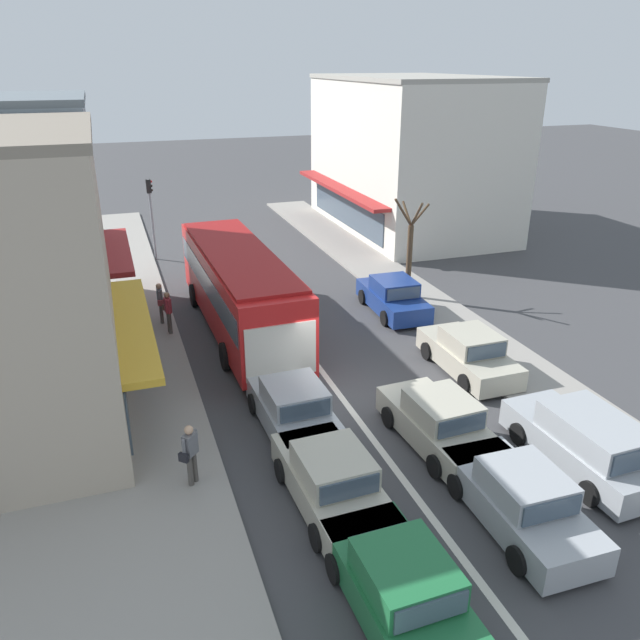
{
  "coord_description": "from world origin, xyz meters",
  "views": [
    {
      "loc": [
        -6.19,
        -15.81,
        9.79
      ],
      "look_at": [
        0.48,
        3.57,
        1.2
      ],
      "focal_mm": 35.0,
      "sensor_mm": 36.0,
      "label": 1
    }
  ],
  "objects_px": {
    "sedan_queue_far_back": "(294,409)",
    "sedan_adjacent_lane_lead": "(403,591)",
    "sedan_behind_bus_near": "(520,501)",
    "traffic_light_downstreet": "(151,206)",
    "city_bus": "(239,286)",
    "pedestrian_far_walker": "(168,310)",
    "parked_sedan_kerb_third": "(393,297)",
    "pedestrian_browsing_midblock": "(160,301)",
    "sedan_adjacent_lane_trail": "(440,423)",
    "sedan_behind_bus_mid": "(332,482)",
    "pedestrian_with_handbag_near": "(190,451)",
    "street_tree_right": "(409,253)",
    "parked_wagon_kerb_front": "(585,442)",
    "parked_sedan_kerb_second": "(469,353)"
  },
  "relations": [
    {
      "from": "parked_wagon_kerb_front",
      "to": "pedestrian_with_handbag_near",
      "type": "bearing_deg",
      "value": 165.93
    },
    {
      "from": "parked_wagon_kerb_front",
      "to": "pedestrian_browsing_midblock",
      "type": "distance_m",
      "value": 16.03
    },
    {
      "from": "sedan_behind_bus_mid",
      "to": "sedan_adjacent_lane_lead",
      "type": "distance_m",
      "value": 3.48
    },
    {
      "from": "traffic_light_downstreet",
      "to": "pedestrian_browsing_midblock",
      "type": "bearing_deg",
      "value": -93.82
    },
    {
      "from": "parked_sedan_kerb_second",
      "to": "street_tree_right",
      "type": "height_order",
      "value": "street_tree_right"
    },
    {
      "from": "sedan_adjacent_lane_trail",
      "to": "sedan_adjacent_lane_lead",
      "type": "relative_size",
      "value": 1.01
    },
    {
      "from": "sedan_behind_bus_mid",
      "to": "parked_sedan_kerb_second",
      "type": "relative_size",
      "value": 1.01
    },
    {
      "from": "traffic_light_downstreet",
      "to": "parked_sedan_kerb_second",
      "type": "bearing_deg",
      "value": -62.21
    },
    {
      "from": "city_bus",
      "to": "parked_wagon_kerb_front",
      "type": "height_order",
      "value": "city_bus"
    },
    {
      "from": "city_bus",
      "to": "sedan_behind_bus_mid",
      "type": "xyz_separation_m",
      "value": [
        -0.17,
        -10.79,
        -1.22
      ]
    },
    {
      "from": "parked_sedan_kerb_third",
      "to": "pedestrian_with_handbag_near",
      "type": "height_order",
      "value": "pedestrian_with_handbag_near"
    },
    {
      "from": "pedestrian_with_handbag_near",
      "to": "pedestrian_browsing_midblock",
      "type": "height_order",
      "value": "same"
    },
    {
      "from": "parked_sedan_kerb_second",
      "to": "parked_sedan_kerb_third",
      "type": "distance_m",
      "value": 5.72
    },
    {
      "from": "sedan_queue_far_back",
      "to": "parked_sedan_kerb_third",
      "type": "height_order",
      "value": "same"
    },
    {
      "from": "sedan_queue_far_back",
      "to": "pedestrian_with_handbag_near",
      "type": "distance_m",
      "value": 3.57
    },
    {
      "from": "parked_wagon_kerb_front",
      "to": "parked_sedan_kerb_second",
      "type": "distance_m",
      "value": 5.68
    },
    {
      "from": "sedan_behind_bus_near",
      "to": "pedestrian_far_walker",
      "type": "relative_size",
      "value": 2.6
    },
    {
      "from": "sedan_adjacent_lane_lead",
      "to": "street_tree_right",
      "type": "relative_size",
      "value": 0.94
    },
    {
      "from": "street_tree_right",
      "to": "pedestrian_far_walker",
      "type": "distance_m",
      "value": 10.44
    },
    {
      "from": "sedan_queue_far_back",
      "to": "pedestrian_browsing_midblock",
      "type": "distance_m",
      "value": 9.35
    },
    {
      "from": "sedan_behind_bus_near",
      "to": "pedestrian_browsing_midblock",
      "type": "xyz_separation_m",
      "value": [
        -6.43,
        14.36,
        0.4
      ]
    },
    {
      "from": "sedan_behind_bus_mid",
      "to": "parked_sedan_kerb_third",
      "type": "distance_m",
      "value": 12.56
    },
    {
      "from": "city_bus",
      "to": "street_tree_right",
      "type": "distance_m",
      "value": 7.78
    },
    {
      "from": "parked_sedan_kerb_third",
      "to": "street_tree_right",
      "type": "bearing_deg",
      "value": 43.74
    },
    {
      "from": "city_bus",
      "to": "parked_sedan_kerb_third",
      "type": "xyz_separation_m",
      "value": [
        6.42,
        -0.1,
        -1.22
      ]
    },
    {
      "from": "sedan_queue_far_back",
      "to": "sedan_adjacent_lane_lead",
      "type": "relative_size",
      "value": 1.0
    },
    {
      "from": "pedestrian_browsing_midblock",
      "to": "pedestrian_far_walker",
      "type": "distance_m",
      "value": 1.11
    },
    {
      "from": "parked_sedan_kerb_third",
      "to": "street_tree_right",
      "type": "height_order",
      "value": "street_tree_right"
    },
    {
      "from": "sedan_adjacent_lane_lead",
      "to": "parked_wagon_kerb_front",
      "type": "xyz_separation_m",
      "value": [
        6.5,
        2.77,
        0.08
      ]
    },
    {
      "from": "sedan_adjacent_lane_trail",
      "to": "sedan_adjacent_lane_lead",
      "type": "xyz_separation_m",
      "value": [
        -3.5,
        -4.92,
        0.0
      ]
    },
    {
      "from": "parked_wagon_kerb_front",
      "to": "pedestrian_browsing_midblock",
      "type": "bearing_deg",
      "value": 125.5
    },
    {
      "from": "sedan_adjacent_lane_lead",
      "to": "city_bus",
      "type": "bearing_deg",
      "value": 89.82
    },
    {
      "from": "parked_sedan_kerb_second",
      "to": "street_tree_right",
      "type": "bearing_deg",
      "value": 80.42
    },
    {
      "from": "sedan_queue_far_back",
      "to": "traffic_light_downstreet",
      "type": "height_order",
      "value": "traffic_light_downstreet"
    },
    {
      "from": "city_bus",
      "to": "pedestrian_with_handbag_near",
      "type": "xyz_separation_m",
      "value": [
        -3.19,
        -9.08,
        -0.81
      ]
    },
    {
      "from": "sedan_behind_bus_near",
      "to": "traffic_light_downstreet",
      "type": "relative_size",
      "value": 1.01
    },
    {
      "from": "sedan_adjacent_lane_trail",
      "to": "pedestrian_browsing_midblock",
      "type": "xyz_separation_m",
      "value": [
        -6.31,
        10.91,
        0.4
      ]
    },
    {
      "from": "parked_sedan_kerb_third",
      "to": "traffic_light_downstreet",
      "type": "bearing_deg",
      "value": 128.44
    },
    {
      "from": "city_bus",
      "to": "pedestrian_far_walker",
      "type": "xyz_separation_m",
      "value": [
        -2.67,
        0.46,
        -0.81
      ]
    },
    {
      "from": "sedan_behind_bus_mid",
      "to": "parked_wagon_kerb_front",
      "type": "bearing_deg",
      "value": -6.1
    },
    {
      "from": "parked_wagon_kerb_front",
      "to": "pedestrian_browsing_midblock",
      "type": "height_order",
      "value": "pedestrian_browsing_midblock"
    },
    {
      "from": "sedan_adjacent_lane_lead",
      "to": "street_tree_right",
      "type": "height_order",
      "value": "street_tree_right"
    },
    {
      "from": "sedan_adjacent_lane_lead",
      "to": "parked_sedan_kerb_second",
      "type": "relative_size",
      "value": 1.01
    },
    {
      "from": "parked_sedan_kerb_third",
      "to": "pedestrian_browsing_midblock",
      "type": "height_order",
      "value": "pedestrian_browsing_midblock"
    },
    {
      "from": "sedan_behind_bus_mid",
      "to": "pedestrian_browsing_midblock",
      "type": "distance_m",
      "value": 12.64
    },
    {
      "from": "street_tree_right",
      "to": "pedestrian_browsing_midblock",
      "type": "distance_m",
      "value": 10.61
    },
    {
      "from": "sedan_adjacent_lane_trail",
      "to": "parked_sedan_kerb_third",
      "type": "distance_m",
      "value": 9.72
    },
    {
      "from": "pedestrian_with_handbag_near",
      "to": "sedan_adjacent_lane_trail",
      "type": "bearing_deg",
      "value": -2.36
    },
    {
      "from": "sedan_behind_bus_near",
      "to": "pedestrian_browsing_midblock",
      "type": "distance_m",
      "value": 15.74
    },
    {
      "from": "sedan_queue_far_back",
      "to": "sedan_behind_bus_mid",
      "type": "bearing_deg",
      "value": -91.5
    }
  ]
}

